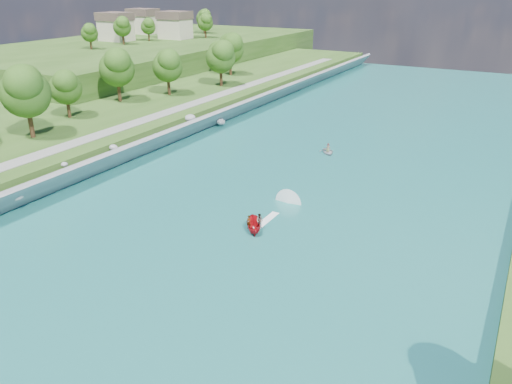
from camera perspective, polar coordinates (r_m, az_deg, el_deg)
The scene contains 10 objects.
ground at distance 48.62m, azimuth -9.18°, elevation -9.64°, with size 260.00×260.00×0.00m, color #2D5119.
river_water at distance 63.43m, azimuth 1.91°, elevation -1.18°, with size 55.00×240.00×0.10m, color #196262.
berm_west at distance 95.28m, azimuth -25.98°, elevation 5.87°, with size 45.00×240.00×3.50m, color #2D5119.
ridge_west at distance 168.33m, azimuth -11.82°, elevation 15.11°, with size 60.00×120.00×9.00m, color #2D5119.
riprap_bank at distance 76.77m, azimuth -15.76°, elevation 3.70°, with size 3.99×236.00×4.06m.
riverside_path at distance 81.40m, azimuth -18.91°, elevation 5.70°, with size 3.00×200.00×0.10m, color gray.
ridge_houses at distance 175.23m, azimuth -12.58°, elevation 18.25°, with size 29.50×29.50×8.40m.
trees_ridge at distance 166.65m, azimuth -10.50°, elevation 18.25°, with size 15.69×57.52×9.67m.
motorboat at distance 57.39m, azimuth 0.69°, elevation -3.16°, with size 3.60×18.74×2.01m.
raft at distance 82.31m, azimuth 8.21°, elevation 4.66°, with size 3.85×4.09×1.67m.
Camera 1 is at (26.40, -31.56, 25.90)m, focal length 35.00 mm.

